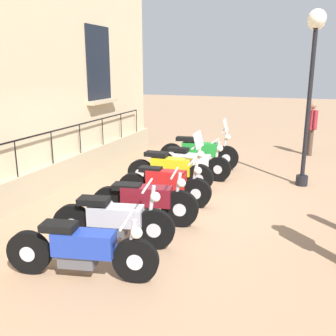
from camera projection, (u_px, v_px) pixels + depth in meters
ground_plane at (155, 203)px, 8.14m from camera, size 60.00×60.00×0.00m
building_facade at (28, 49)px, 8.26m from camera, size 0.82×11.14×6.53m
motorcycle_blue at (82, 250)px, 5.19m from camera, size 2.12×0.72×0.91m
motorcycle_silver at (113, 221)px, 6.13m from camera, size 1.99×0.70×1.06m
motorcycle_maroon at (145, 201)px, 6.99m from camera, size 1.98×0.71×1.02m
motorcycle_red at (165, 185)px, 8.01m from camera, size 2.01×0.61×0.98m
motorcycle_yellow at (170, 170)px, 9.03m from camera, size 2.09×0.70×1.39m
motorcycle_white at (190, 163)px, 9.90m from camera, size 2.14×0.62×1.04m
motorcycle_green at (199, 152)px, 10.80m from camera, size 2.24×0.66×1.44m
lamppost at (313, 58)px, 8.63m from camera, size 0.39×1.09×3.98m
pedestrian_standing at (311, 125)px, 12.32m from camera, size 0.36×0.48×1.73m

